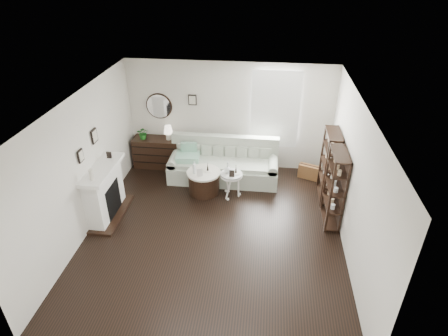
# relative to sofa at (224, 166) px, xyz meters

# --- Properties ---
(room) EXTENTS (5.50, 5.50, 5.50)m
(room) POSITION_rel_sofa_xyz_m (0.79, 0.62, 1.26)
(room) COLOR black
(room) RESTS_ON ground
(fireplace) EXTENTS (0.50, 1.40, 1.84)m
(fireplace) POSITION_rel_sofa_xyz_m (-2.25, -1.78, 0.20)
(fireplace) COLOR white
(fireplace) RESTS_ON ground
(shelf_unit_far) EXTENTS (0.30, 0.80, 1.60)m
(shelf_unit_far) POSITION_rel_sofa_xyz_m (2.39, -0.53, 0.47)
(shelf_unit_far) COLOR black
(shelf_unit_far) RESTS_ON ground
(shelf_unit_near) EXTENTS (0.30, 0.80, 1.60)m
(shelf_unit_near) POSITION_rel_sofa_xyz_m (2.39, -1.43, 0.47)
(shelf_unit_near) COLOR black
(shelf_unit_near) RESTS_ON ground
(sofa) EXTENTS (2.61, 0.90, 1.02)m
(sofa) POSITION_rel_sofa_xyz_m (0.00, 0.00, 0.00)
(sofa) COLOR #A3AB98
(sofa) RESTS_ON ground
(quilt) EXTENTS (0.59, 0.49, 0.14)m
(quilt) POSITION_rel_sofa_xyz_m (-0.85, -0.13, 0.26)
(quilt) COLOR #248760
(quilt) RESTS_ON sofa
(suitcase) EXTENTS (0.56, 0.35, 0.35)m
(suitcase) POSITION_rel_sofa_xyz_m (2.10, 0.22, -0.16)
(suitcase) COLOR brown
(suitcase) RESTS_ON ground
(dresser) EXTENTS (1.17, 0.50, 0.78)m
(dresser) POSITION_rel_sofa_xyz_m (-1.77, 0.39, 0.05)
(dresser) COLOR black
(dresser) RESTS_ON ground
(table_lamp) EXTENTS (0.26, 0.26, 0.37)m
(table_lamp) POSITION_rel_sofa_xyz_m (-1.43, 0.39, 0.63)
(table_lamp) COLOR white
(table_lamp) RESTS_ON dresser
(potted_plant) EXTENTS (0.33, 0.30, 0.32)m
(potted_plant) POSITION_rel_sofa_xyz_m (-2.06, 0.34, 0.60)
(potted_plant) COLOR #1C621C
(potted_plant) RESTS_ON dresser
(drum_table) EXTENTS (0.78, 0.78, 0.54)m
(drum_table) POSITION_rel_sofa_xyz_m (-0.37, -0.68, -0.06)
(drum_table) COLOR black
(drum_table) RESTS_ON ground
(pedestal_table) EXTENTS (0.50, 0.50, 0.60)m
(pedestal_table) POSITION_rel_sofa_xyz_m (0.27, -0.78, 0.21)
(pedestal_table) COLOR white
(pedestal_table) RESTS_ON ground
(eiffel_drum) EXTENTS (0.13, 0.13, 0.18)m
(eiffel_drum) POSITION_rel_sofa_xyz_m (-0.29, -0.63, 0.29)
(eiffel_drum) COLOR black
(eiffel_drum) RESTS_ON drum_table
(bottle_drum) EXTENTS (0.07, 0.07, 0.30)m
(bottle_drum) POSITION_rel_sofa_xyz_m (-0.57, -0.77, 0.35)
(bottle_drum) COLOR silver
(bottle_drum) RESTS_ON drum_table
(card_frame_drum) EXTENTS (0.14, 0.09, 0.18)m
(card_frame_drum) POSITION_rel_sofa_xyz_m (-0.43, -0.87, 0.29)
(card_frame_drum) COLOR silver
(card_frame_drum) RESTS_ON drum_table
(eiffel_ped) EXTENTS (0.13, 0.13, 0.18)m
(eiffel_ped) POSITION_rel_sofa_xyz_m (0.37, -0.75, 0.36)
(eiffel_ped) COLOR black
(eiffel_ped) RESTS_ON pedestal_table
(flask_ped) EXTENTS (0.15, 0.15, 0.27)m
(flask_ped) POSITION_rel_sofa_xyz_m (0.18, -0.76, 0.40)
(flask_ped) COLOR silver
(flask_ped) RESTS_ON pedestal_table
(card_frame_ped) EXTENTS (0.12, 0.05, 0.15)m
(card_frame_ped) POSITION_rel_sofa_xyz_m (0.29, -0.91, 0.34)
(card_frame_ped) COLOR black
(card_frame_ped) RESTS_ON pedestal_table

